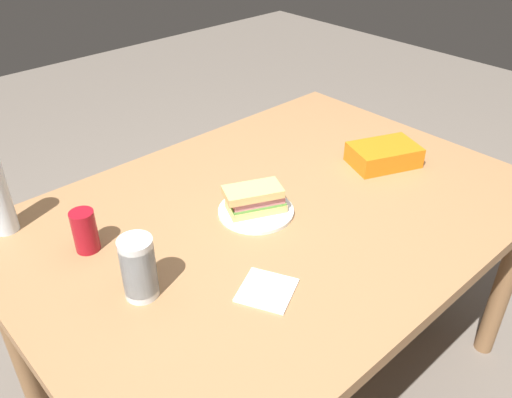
{
  "coord_description": "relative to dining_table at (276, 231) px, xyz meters",
  "views": [
    {
      "loc": [
        0.95,
        0.95,
        1.68
      ],
      "look_at": [
        0.06,
        -0.03,
        0.82
      ],
      "focal_mm": 37.15,
      "sensor_mm": 36.0,
      "label": 1
    }
  ],
  "objects": [
    {
      "name": "sandwich",
      "position": [
        0.07,
        -0.03,
        0.14
      ],
      "size": [
        0.21,
        0.15,
        0.08
      ],
      "color": "#DBB26B",
      "rests_on": "paper_plate"
    },
    {
      "name": "plastic_cup_stack",
      "position": [
        0.51,
        0.04,
        0.17
      ],
      "size": [
        0.08,
        0.08,
        0.17
      ],
      "color": "silver",
      "rests_on": "dining_table"
    },
    {
      "name": "paper_napkin",
      "position": [
        0.27,
        0.24,
        0.09
      ],
      "size": [
        0.17,
        0.17,
        0.01
      ],
      "primitive_type": "cube",
      "rotation": [
        0.0,
        0.0,
        0.47
      ],
      "color": "white",
      "rests_on": "dining_table"
    },
    {
      "name": "soda_can_red",
      "position": [
        0.52,
        -0.21,
        0.14
      ],
      "size": [
        0.07,
        0.07,
        0.12
      ],
      "primitive_type": "cylinder",
      "color": "maroon",
      "rests_on": "dining_table"
    },
    {
      "name": "chip_bag",
      "position": [
        -0.47,
        0.05,
        0.12
      ],
      "size": [
        0.27,
        0.23,
        0.07
      ],
      "primitive_type": "cube",
      "rotation": [
        0.0,
        0.0,
        5.89
      ],
      "color": "orange",
      "rests_on": "dining_table"
    },
    {
      "name": "ground_plane",
      "position": [
        0.0,
        0.0,
        -0.69
      ],
      "size": [
        8.0,
        8.0,
        0.0
      ],
      "primitive_type": "plane",
      "color": "#70665B"
    },
    {
      "name": "paper_plate",
      "position": [
        0.06,
        -0.03,
        0.09
      ],
      "size": [
        0.23,
        0.23,
        0.01
      ],
      "primitive_type": "cylinder",
      "color": "white",
      "rests_on": "dining_table"
    },
    {
      "name": "dining_table",
      "position": [
        0.0,
        0.0,
        0.0
      ],
      "size": [
        1.6,
        1.13,
        0.77
      ],
      "color": "#9E7047",
      "rests_on": "ground_plane"
    }
  ]
}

